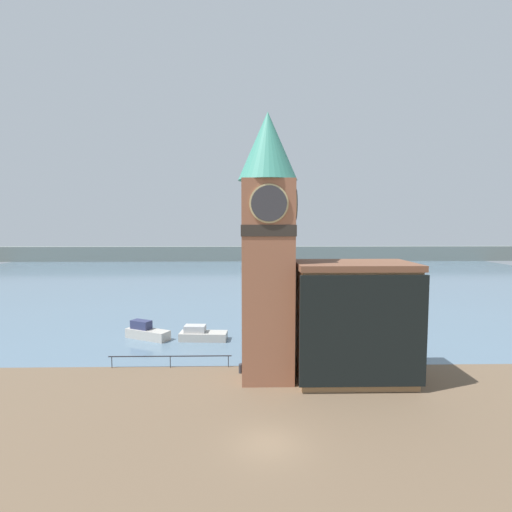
{
  "coord_description": "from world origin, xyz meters",
  "views": [
    {
      "loc": [
        -1.2,
        -22.67,
        13.14
      ],
      "look_at": [
        -0.56,
        7.7,
        10.59
      ],
      "focal_mm": 28.0,
      "sensor_mm": 36.0,
      "label": 1
    }
  ],
  "objects_px": {
    "mooring_bollard_near": "(241,368)",
    "boat_near": "(202,335)",
    "pier_building": "(354,321)",
    "boat_far": "(146,332)",
    "clock_tower": "(268,240)"
  },
  "relations": [
    {
      "from": "clock_tower",
      "to": "boat_near",
      "type": "bearing_deg",
      "value": 121.92
    },
    {
      "from": "boat_near",
      "to": "boat_far",
      "type": "bearing_deg",
      "value": 177.26
    },
    {
      "from": "boat_far",
      "to": "mooring_bollard_near",
      "type": "distance_m",
      "value": 15.21
    },
    {
      "from": "boat_near",
      "to": "boat_far",
      "type": "height_order",
      "value": "boat_far"
    },
    {
      "from": "boat_near",
      "to": "mooring_bollard_near",
      "type": "xyz_separation_m",
      "value": [
        4.53,
        -9.9,
        -0.16
      ]
    },
    {
      "from": "boat_far",
      "to": "mooring_bollard_near",
      "type": "height_order",
      "value": "boat_far"
    },
    {
      "from": "clock_tower",
      "to": "mooring_bollard_near",
      "type": "bearing_deg",
      "value": 155.51
    },
    {
      "from": "boat_near",
      "to": "boat_far",
      "type": "distance_m",
      "value": 6.39
    },
    {
      "from": "mooring_bollard_near",
      "to": "clock_tower",
      "type": "bearing_deg",
      "value": -24.49
    },
    {
      "from": "mooring_bollard_near",
      "to": "pier_building",
      "type": "bearing_deg",
      "value": -9.48
    },
    {
      "from": "mooring_bollard_near",
      "to": "boat_near",
      "type": "bearing_deg",
      "value": 114.62
    },
    {
      "from": "boat_near",
      "to": "mooring_bollard_near",
      "type": "height_order",
      "value": "boat_near"
    },
    {
      "from": "boat_near",
      "to": "boat_far",
      "type": "relative_size",
      "value": 0.99
    },
    {
      "from": "pier_building",
      "to": "boat_far",
      "type": "bearing_deg",
      "value": 149.01
    },
    {
      "from": "boat_far",
      "to": "mooring_bollard_near",
      "type": "xyz_separation_m",
      "value": [
        10.88,
        -10.63,
        -0.28
      ]
    }
  ]
}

